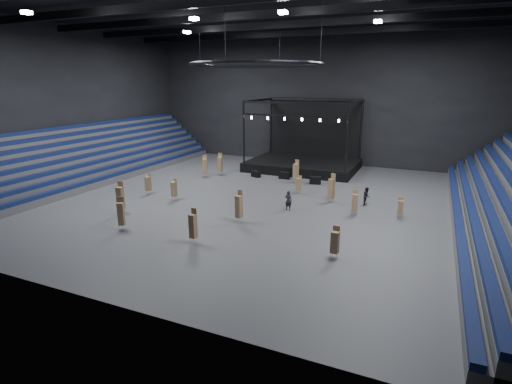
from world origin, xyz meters
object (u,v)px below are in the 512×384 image
at_px(chair_stack_0, 400,207).
at_px(chair_stack_6, 121,213).
at_px(chair_stack_3, 205,166).
at_px(chair_stack_12, 332,188).
at_px(chair_stack_11, 120,197).
at_px(flight_case_mid, 284,175).
at_px(chair_stack_2, 148,183).
at_px(chair_stack_10, 220,164).
at_px(crew_member, 367,196).
at_px(flight_case_right, 315,180).
at_px(chair_stack_8, 335,242).
at_px(chair_stack_5, 299,184).
at_px(chair_stack_9, 174,189).
at_px(stage, 305,158).
at_px(man_center, 288,201).
at_px(chair_stack_4, 193,225).
at_px(chair_stack_13, 355,202).
at_px(chair_stack_7, 296,171).
at_px(chair_stack_1, 239,206).
at_px(flight_case_left, 256,174).

bearing_deg(chair_stack_0, chair_stack_6, -157.67).
distance_m(chair_stack_3, chair_stack_12, 17.41).
distance_m(chair_stack_3, chair_stack_11, 15.22).
bearing_deg(flight_case_mid, chair_stack_2, -130.73).
xyz_separation_m(chair_stack_10, crew_member, (18.97, -5.28, -0.56)).
distance_m(flight_case_right, chair_stack_10, 12.31).
xyz_separation_m(chair_stack_2, chair_stack_12, (18.20, 4.96, 0.25)).
xyz_separation_m(chair_stack_3, chair_stack_8, (20.15, -16.81, -0.21)).
relative_size(chair_stack_5, chair_stack_8, 0.85).
relative_size(chair_stack_9, chair_stack_11, 0.76).
height_order(stage, chair_stack_5, stage).
xyz_separation_m(chair_stack_2, chair_stack_8, (21.48, -7.58, -0.01)).
distance_m(stage, chair_stack_9, 21.07).
xyz_separation_m(chair_stack_8, man_center, (-6.29, 8.52, -0.27)).
xyz_separation_m(chair_stack_4, chair_stack_11, (-9.62, 3.13, 0.16)).
distance_m(chair_stack_2, chair_stack_10, 11.18).
relative_size(chair_stack_0, crew_member, 1.05).
bearing_deg(man_center, flight_case_mid, -62.27).
bearing_deg(man_center, chair_stack_13, -163.68).
bearing_deg(chair_stack_9, chair_stack_13, 29.56).
xyz_separation_m(chair_stack_7, chair_stack_9, (-8.90, -11.49, -0.23)).
relative_size(chair_stack_6, crew_member, 1.55).
distance_m(flight_case_mid, chair_stack_1, 16.22).
distance_m(chair_stack_7, chair_stack_9, 14.54).
distance_m(chair_stack_1, chair_stack_11, 10.94).
bearing_deg(flight_case_left, chair_stack_12, -31.66).
relative_size(chair_stack_8, chair_stack_12, 0.79).
xyz_separation_m(chair_stack_2, chair_stack_13, (21.00, 2.01, 0.01)).
bearing_deg(flight_case_mid, chair_stack_3, -161.50).
bearing_deg(flight_case_left, flight_case_right, -2.92).
bearing_deg(chair_stack_5, flight_case_left, 151.09).
xyz_separation_m(chair_stack_11, man_center, (13.45, 6.93, -0.56)).
xyz_separation_m(chair_stack_6, chair_stack_10, (-2.09, 20.00, 0.06)).
relative_size(chair_stack_0, chair_stack_5, 0.95).
distance_m(flight_case_left, chair_stack_13, 17.06).
bearing_deg(chair_stack_9, chair_stack_8, -0.41).
xyz_separation_m(chair_stack_7, chair_stack_10, (-10.04, 0.00, 0.02)).
bearing_deg(crew_member, chair_stack_13, 168.73).
bearing_deg(man_center, stage, -71.38).
relative_size(flight_case_right, crew_member, 0.74).
xyz_separation_m(chair_stack_8, chair_stack_12, (-3.28, 12.54, 0.27)).
bearing_deg(chair_stack_11, flight_case_right, 41.49).
height_order(chair_stack_4, crew_member, chair_stack_4).
bearing_deg(flight_case_right, chair_stack_3, -170.76).
bearing_deg(chair_stack_4, chair_stack_2, 145.81).
bearing_deg(chair_stack_4, chair_stack_7, 91.08).
bearing_deg(chair_stack_0, chair_stack_5, 151.56).
bearing_deg(chair_stack_9, chair_stack_10, 116.68).
relative_size(flight_case_left, man_center, 0.62).
relative_size(chair_stack_2, chair_stack_8, 1.00).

